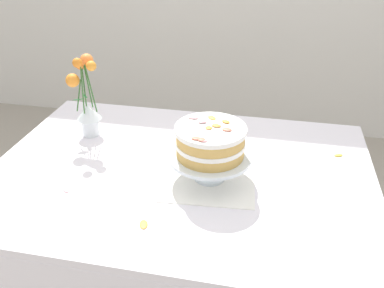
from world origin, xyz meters
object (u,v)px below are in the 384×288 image
dining_table (179,194)px  cake_stand (210,159)px  layer_cake (210,141)px  flower_vase (87,102)px

dining_table → cake_stand: size_ratio=4.83×
cake_stand → layer_cake: 0.07m
layer_cake → cake_stand: bearing=56.6°
cake_stand → layer_cake: layer_cake is taller
dining_table → flower_vase: flower_vase is taller
dining_table → flower_vase: (-0.43, 0.21, 0.24)m
dining_table → cake_stand: 0.21m
dining_table → layer_cake: layer_cake is taller
dining_table → flower_vase: size_ratio=4.03×
layer_cake → flower_vase: size_ratio=0.70×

